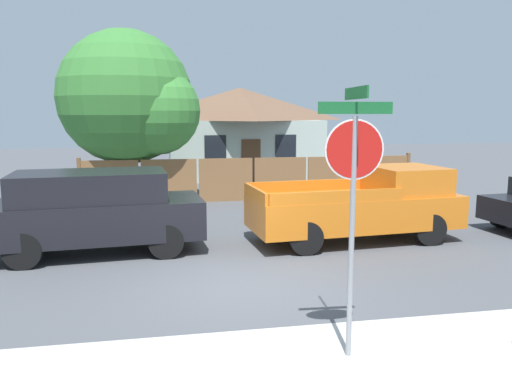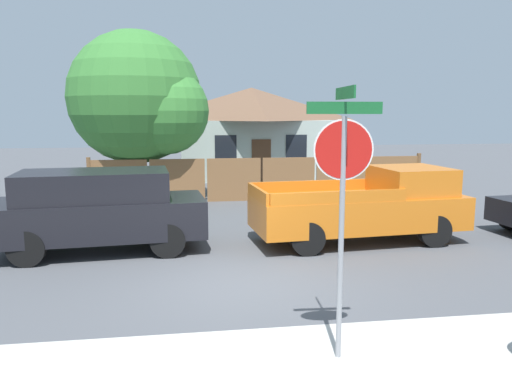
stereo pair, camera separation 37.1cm
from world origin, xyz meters
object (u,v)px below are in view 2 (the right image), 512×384
Objects in this scene: oak_tree at (141,101)px; stop_sign at (343,177)px; red_suv at (99,208)px; orange_pickup at (367,206)px; house at (252,130)px.

stop_sign is at bearing -75.25° from oak_tree.
red_suv is (-0.48, -7.32, -2.63)m from oak_tree.
orange_pickup is 6.46m from stop_sign.
oak_tree is 7.79m from red_suv.
house reaches higher than red_suv.
stop_sign is at bearing -94.65° from house.
house is 1.64× the size of red_suv.
orange_pickup is at bearing 69.41° from stop_sign.
stop_sign reaches higher than orange_pickup.
orange_pickup is at bearing -50.64° from oak_tree.
house is 8.96m from oak_tree.
oak_tree is (-5.08, -7.26, 1.32)m from house.
red_suv is 1.39× the size of stop_sign.
red_suv reaches higher than orange_pickup.
oak_tree is 1.16× the size of orange_pickup.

